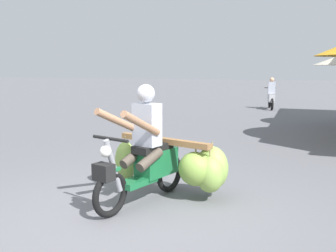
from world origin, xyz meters
name	(u,v)px	position (x,y,z in m)	size (l,w,h in m)	color
ground_plane	(120,218)	(0.00, 0.00, 0.00)	(120.00, 120.00, 0.00)	slate
motorbike_main_loaded	(172,162)	(0.37, 0.86, 0.53)	(1.83, 1.71, 1.58)	black
motorbike_distant_ahead_left	(271,96)	(0.64, 13.44, 0.57)	(0.56, 1.61, 1.40)	black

